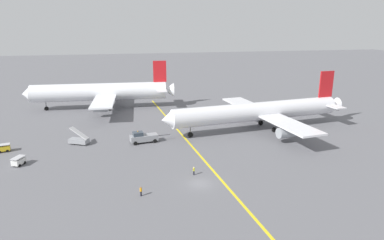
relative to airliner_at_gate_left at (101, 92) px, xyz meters
The scene contains 10 objects.
ground_plane 64.30m from the airliner_at_gate_left, 73.94° to the right, with size 600.00×600.00×0.00m, color slate.
taxiway_stripe 56.05m from the airliner_at_gate_left, 67.57° to the right, with size 0.50×120.00×0.01m, color yellow.
airliner_at_gate_left is the anchor object (origin of this frame).
airliner_being_pushed 53.62m from the airliner_at_gate_left, 39.91° to the right, with size 52.29×40.87×14.76m.
pushback_tug 39.21m from the airliner_at_gate_left, 74.88° to the right, with size 9.75×3.37×3.04m.
gse_baggage_cart_near_cluster 48.04m from the airliner_at_gate_left, 108.53° to the right, with size 2.61×3.14×1.71m.
gse_stair_truck_yellow 35.83m from the airliner_at_gate_left, 97.43° to the right, with size 4.92×3.84×4.06m.
gse_baggage_cart_trailing 42.05m from the airliner_at_gate_left, 119.13° to the right, with size 2.97×2.04×1.71m.
ground_crew_marshaller_foreground 64.12m from the airliner_at_gate_left, 83.45° to the right, with size 0.36×0.36×1.64m.
ground_crew_ramp_agent_by_cones 60.63m from the airliner_at_gate_left, 73.12° to the right, with size 0.42×0.42×1.62m.
Camera 1 is at (-13.71, -51.02, 26.49)m, focal length 30.95 mm.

